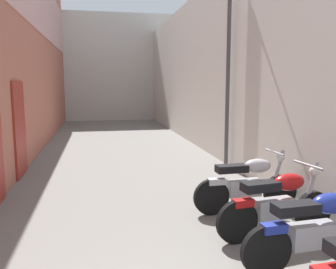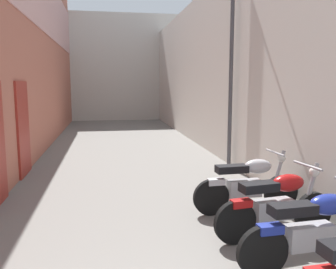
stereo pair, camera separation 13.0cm
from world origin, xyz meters
The scene contains 8 objects.
ground_plane centered at (0.00, 8.10, 0.00)m, with size 36.20×36.20×0.00m, color slate.
building_left centered at (-2.78, 10.04, 3.44)m, with size 0.45×20.20×6.84m.
building_right centered at (2.78, 10.09, 2.58)m, with size 0.45×20.20×5.15m.
building_far_end centered at (0.00, 21.20, 3.11)m, with size 8.17×2.00×6.22m, color beige.
motorcycle_second centered at (1.64, 2.63, 0.50)m, with size 1.85×0.58×1.04m.
motorcycle_third centered at (1.64, 3.51, 0.50)m, with size 1.85×0.58×1.04m.
motorcycle_fourth centered at (1.64, 4.52, 0.50)m, with size 1.85×0.58×1.04m.
street_lamp centered at (2.35, 7.60, 2.90)m, with size 0.79×0.18×4.99m.
Camera 1 is at (-0.78, -0.79, 2.13)m, focal length 37.55 mm.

